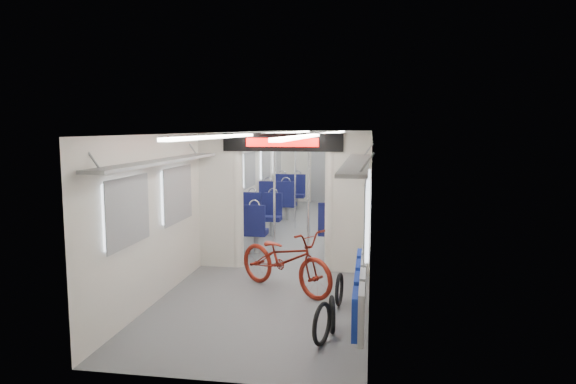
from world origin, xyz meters
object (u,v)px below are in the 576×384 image
(seat_bay_far_right, at_px, (352,194))
(stanchion_near_left, at_px, (274,195))
(flip_bench, at_px, (360,288))
(seat_bay_near_right, at_px, (345,218))
(seat_bay_near_left, at_px, (253,219))
(stanchion_far_left, at_px, (295,180))
(seat_bay_far_left, at_px, (284,194))
(bicycle, at_px, (285,259))
(bike_hoop_a, at_px, (322,326))
(bike_hoop_c, at_px, (339,291))
(bike_hoop_b, at_px, (332,317))
(stanchion_far_right, at_px, (327,180))
(stanchion_near_right, at_px, (309,199))

(seat_bay_far_right, relative_size, stanchion_near_left, 1.00)
(flip_bench, distance_m, seat_bay_near_right, 4.82)
(seat_bay_near_left, distance_m, stanchion_far_left, 1.94)
(seat_bay_far_right, bearing_deg, seat_bay_far_left, -175.32)
(bicycle, distance_m, seat_bay_far_left, 6.81)
(bike_hoop_a, relative_size, bike_hoop_c, 1.08)
(bike_hoop_b, distance_m, stanchion_far_right, 6.58)
(flip_bench, xyz_separation_m, stanchion_near_right, (-0.98, 3.15, 0.57))
(bike_hoop_b, distance_m, seat_bay_near_right, 4.75)
(stanchion_near_left, xyz_separation_m, stanchion_far_right, (0.72, 2.98, 0.00))
(flip_bench, height_order, bike_hoop_a, flip_bench)
(bike_hoop_b, bearing_deg, seat_bay_far_left, 103.51)
(bike_hoop_c, bearing_deg, bike_hoop_b, -91.66)
(bicycle, bearing_deg, stanchion_near_left, 49.81)
(bicycle, xyz_separation_m, stanchion_far_left, (-0.55, 4.70, 0.68))
(bicycle, bearing_deg, seat_bay_near_left, 56.24)
(seat_bay_far_right, bearing_deg, seat_bay_near_left, -115.65)
(seat_bay_far_left, height_order, seat_bay_far_right, seat_bay_far_right)
(stanchion_far_left, bearing_deg, stanchion_near_right, -77.35)
(seat_bay_near_left, bearing_deg, bike_hoop_a, -68.55)
(stanchion_near_right, bearing_deg, seat_bay_far_right, 83.89)
(bike_hoop_c, relative_size, seat_bay_near_right, 0.22)
(bike_hoop_a, distance_m, stanchion_far_left, 6.71)
(seat_bay_far_right, relative_size, stanchion_near_right, 1.00)
(stanchion_near_left, height_order, stanchion_far_left, same)
(seat_bay_far_left, height_order, stanchion_far_left, stanchion_far_left)
(bike_hoop_c, xyz_separation_m, stanchion_near_left, (-1.37, 2.56, 0.95))
(bike_hoop_c, bearing_deg, bike_hoop_a, -94.79)
(seat_bay_far_right, xyz_separation_m, stanchion_far_left, (-1.25, -2.16, 0.58))
(bike_hoop_b, distance_m, seat_bay_far_right, 8.34)
(bicycle, relative_size, seat_bay_far_left, 0.82)
(stanchion_near_left, distance_m, stanchion_near_right, 0.81)
(seat_bay_near_right, xyz_separation_m, stanchion_near_left, (-1.25, -1.23, 0.61))
(flip_bench, bearing_deg, seat_bay_near_right, 94.98)
(seat_bay_near_left, bearing_deg, seat_bay_near_right, 9.13)
(bicycle, bearing_deg, seat_bay_far_left, 44.62)
(flip_bench, height_order, stanchion_near_left, stanchion_near_left)
(seat_bay_near_right, bearing_deg, seat_bay_far_right, 90.00)
(seat_bay_near_left, height_order, stanchion_near_right, stanchion_near_right)
(seat_bay_near_left, xyz_separation_m, stanchion_far_left, (0.62, 1.73, 0.63))
(seat_bay_near_right, xyz_separation_m, stanchion_far_right, (-0.53, 1.75, 0.61))
(seat_bay_near_left, distance_m, stanchion_far_right, 2.53)
(bike_hoop_b, height_order, stanchion_near_right, stanchion_near_right)
(seat_bay_far_right, bearing_deg, bike_hoop_b, -89.35)
(bike_hoop_c, bearing_deg, seat_bay_far_right, 90.94)
(bicycle, relative_size, seat_bay_far_right, 0.78)
(seat_bay_far_left, xyz_separation_m, seat_bay_far_right, (1.87, 0.15, 0.02))
(bike_hoop_b, distance_m, seat_bay_near_left, 4.86)
(bike_hoop_a, distance_m, seat_bay_far_left, 8.75)
(stanchion_near_left, height_order, stanchion_far_right, same)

